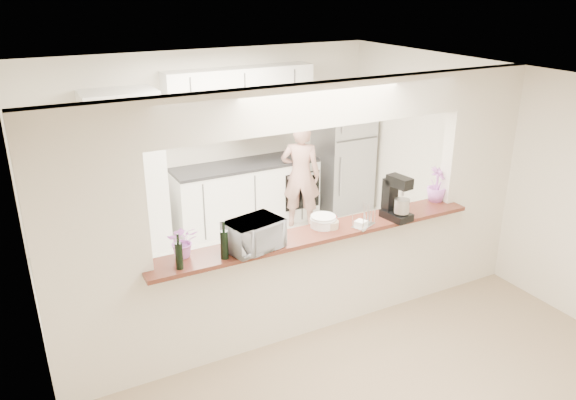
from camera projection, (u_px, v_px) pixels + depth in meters
floor at (314, 326)px, 5.80m from camera, size 6.00×6.00×0.00m
tile_overlay at (252, 263)px, 7.07m from camera, size 5.00×2.90×0.01m
partition at (317, 191)px, 5.26m from camera, size 5.00×0.15×2.50m
bar_counter at (315, 277)px, 5.59m from camera, size 3.40×0.38×1.09m
kitchen_cabinets at (202, 167)px, 7.61m from camera, size 3.15×0.62×2.25m
refrigerator at (343, 155)px, 8.57m from camera, size 0.75×0.70×1.70m
flower_left at (183, 241)px, 4.82m from camera, size 0.32×0.29×0.30m
wine_bottle_a at (179, 255)px, 4.62m from camera, size 0.06×0.06×0.32m
wine_bottle_b at (224, 244)px, 4.79m from camera, size 0.07×0.07×0.35m
toaster_oven at (254, 235)px, 4.97m from camera, size 0.56×0.44×0.27m
serving_bowls at (267, 228)px, 5.19m from camera, size 0.32×0.32×0.20m
plate_stack_a at (323, 221)px, 5.45m from camera, size 0.25×0.25×0.11m
plate_stack_b at (323, 222)px, 5.45m from camera, size 0.26×0.26×0.09m
red_bowl at (329, 220)px, 5.54m from camera, size 0.15×0.15×0.07m
tan_bowl at (331, 224)px, 5.43m from camera, size 0.15×0.15×0.07m
utensil_caddy at (364, 217)px, 5.44m from camera, size 0.28×0.23×0.23m
stand_mixer at (396, 200)px, 5.59m from camera, size 0.23×0.33×0.45m
flower_right at (437, 185)px, 6.05m from camera, size 0.27×0.27×0.37m
person at (301, 176)px, 7.90m from camera, size 0.67×0.62×1.53m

